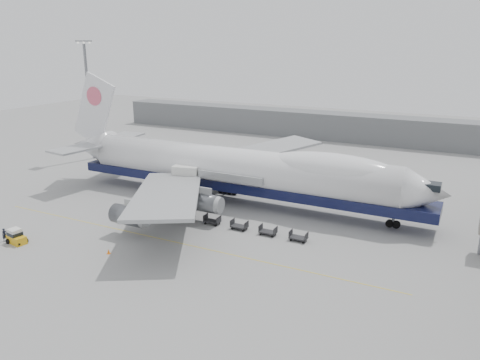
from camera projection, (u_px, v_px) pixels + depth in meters
The scene contains 16 objects.
ground at pixel (196, 226), 66.26m from camera, with size 260.00×260.00×0.00m, color gray.
apron_line at pixel (171, 241), 61.13m from camera, with size 60.00×0.15×0.01m, color gold.
hangar at pixel (300, 123), 129.48m from camera, with size 110.00×8.00×7.00m, color slate.
floodlight_mast at pixel (88, 94), 101.03m from camera, with size 2.40×2.40×25.43m.
airliner at pixel (238, 169), 74.65m from camera, with size 67.00×55.30×19.98m.
catering_truck at pixel (187, 181), 75.63m from camera, with size 4.87×3.84×5.99m.
baggage_tug at pixel (16, 237), 60.35m from camera, with size 2.80×1.80×1.92m.
ground_worker at pixel (5, 235), 60.98m from camera, with size 0.64×0.42×1.75m, color black.
traffic_cone at pixel (108, 251), 57.46m from camera, with size 0.42×0.42×0.61m.
dolly_0 at pixel (140, 207), 72.45m from camera, with size 2.30×1.35×1.30m.
dolly_1 at pixel (162, 211), 70.56m from camera, with size 2.30×1.35×1.30m.
dolly_2 at pixel (187, 216), 68.67m from camera, with size 2.30×1.35×1.30m.
dolly_3 at pixel (212, 221), 66.78m from camera, with size 2.30×1.35×1.30m.
dolly_4 at pixel (239, 226), 64.89m from camera, with size 2.30×1.35×1.30m.
dolly_5 at pixel (268, 231), 63.00m from camera, with size 2.30×1.35×1.30m.
dolly_6 at pixel (298, 237), 61.11m from camera, with size 2.30×1.35×1.30m.
Camera 1 is at (33.56, -52.19, 24.93)m, focal length 35.00 mm.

